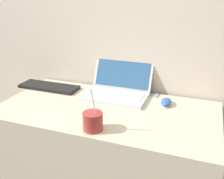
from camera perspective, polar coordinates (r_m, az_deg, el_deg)
The scene contains 7 objects.
wall_back at distance 1.63m, azimuth 3.40°, elevation 17.23°, with size 7.00×0.04×2.50m.
desk at distance 1.63m, azimuth -1.07°, elevation -16.07°, with size 1.19×0.62×0.75m.
laptop at distance 1.59m, azimuth 1.21°, elevation 0.20°, with size 0.38×0.31×0.19m.
drink_cup at distance 1.21m, azimuth -4.20°, elevation -6.81°, with size 0.09×0.09×0.22m.
computer_mouse at distance 1.50m, azimuth 11.71°, elevation -2.75°, with size 0.06×0.11×0.04m.
external_keyboard at distance 1.76m, azimuth -13.54°, elevation 0.59°, with size 0.39×0.13×0.02m.
usb_stick at distance 1.62m, azimuth 9.64°, elevation -1.28°, with size 0.02×0.06×0.01m.
Camera 1 is at (0.48, -0.90, 1.37)m, focal length 42.00 mm.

